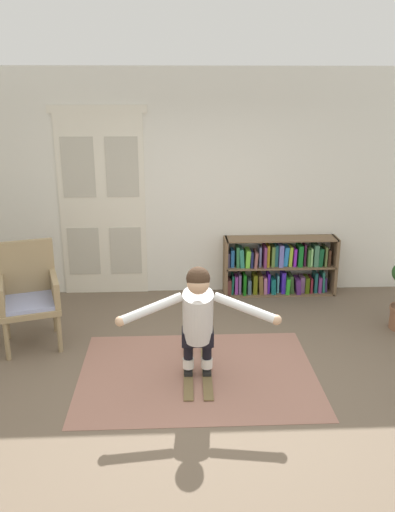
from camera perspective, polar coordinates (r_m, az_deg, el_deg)
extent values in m
plane|color=brown|center=(4.99, 0.73, -14.65)|extent=(7.20, 7.20, 0.00)
cube|color=silver|center=(6.90, -0.49, 7.72)|extent=(6.00, 0.10, 2.90)
cube|color=silver|center=(7.00, -12.43, 5.14)|extent=(0.55, 0.04, 2.35)
cube|color=#B8B3A2|center=(6.89, -12.75, 9.30)|extent=(0.41, 0.01, 0.76)
cube|color=#B8B3A2|center=(7.13, -12.14, 0.51)|extent=(0.41, 0.01, 0.64)
cube|color=silver|center=(6.93, -7.93, 5.26)|extent=(0.55, 0.04, 2.35)
cube|color=#B8B3A2|center=(6.81, -8.13, 9.46)|extent=(0.41, 0.01, 0.76)
cube|color=#B8B3A2|center=(7.06, -7.74, 0.58)|extent=(0.41, 0.01, 0.64)
cube|color=silver|center=(6.80, -10.78, 15.32)|extent=(1.22, 0.04, 0.10)
cube|color=#9C6C5C|center=(5.28, 0.01, -12.59)|extent=(2.29, 1.68, 0.01)
cube|color=brown|center=(7.00, 3.03, -1.16)|extent=(0.04, 0.30, 0.78)
cube|color=brown|center=(7.28, 14.47, -0.95)|extent=(0.04, 0.30, 0.78)
cube|color=brown|center=(7.24, 8.72, -3.89)|extent=(1.45, 0.30, 0.02)
cube|color=brown|center=(7.11, 8.86, -1.06)|extent=(1.45, 0.30, 0.02)
cube|color=brown|center=(6.99, 9.01, 1.86)|extent=(1.45, 0.30, 0.02)
cube|color=brown|center=(7.10, 3.37, -3.20)|extent=(0.05, 0.20, 0.20)
cube|color=#13543F|center=(7.10, 3.75, -2.95)|extent=(0.04, 0.20, 0.25)
cube|color=purple|center=(7.09, 4.17, -3.04)|extent=(0.04, 0.15, 0.25)
cube|color=slate|center=(7.11, 4.52, -2.87)|extent=(0.03, 0.20, 0.27)
cube|color=#146413|center=(7.10, 5.03, -2.90)|extent=(0.04, 0.24, 0.28)
cube|color=#40586A|center=(7.12, 5.54, -3.20)|extent=(0.05, 0.19, 0.19)
cube|color=#5B6110|center=(7.14, 6.15, -2.87)|extent=(0.05, 0.23, 0.26)
cube|color=brown|center=(7.15, 6.75, -2.88)|extent=(0.07, 0.24, 0.26)
cube|color=#A6608A|center=(7.14, 7.26, -3.06)|extent=(0.05, 0.17, 0.23)
cube|color=#5621D3|center=(7.17, 7.60, -2.78)|extent=(0.03, 0.17, 0.28)
cube|color=#115F5F|center=(7.16, 8.09, -3.12)|extent=(0.07, 0.19, 0.21)
cube|color=#50A6B1|center=(7.20, 8.59, -2.89)|extent=(0.03, 0.15, 0.24)
cube|color=#3F25C9|center=(7.18, 9.17, -2.74)|extent=(0.05, 0.16, 0.30)
cube|color=green|center=(7.20, 9.58, -3.05)|extent=(0.05, 0.23, 0.22)
cube|color=#35582A|center=(7.24, 9.98, -2.84)|extent=(0.06, 0.22, 0.24)
cube|color=#4F236C|center=(7.23, 10.66, -3.06)|extent=(0.07, 0.23, 0.21)
cube|color=slate|center=(7.27, 11.12, -2.92)|extent=(0.06, 0.18, 0.22)
cube|color=#3F540D|center=(7.27, 11.61, -2.96)|extent=(0.05, 0.19, 0.22)
cube|color=maroon|center=(7.30, 12.03, -2.95)|extent=(0.03, 0.21, 0.21)
cube|color=#185455|center=(7.31, 12.50, -2.66)|extent=(0.04, 0.19, 0.27)
cube|color=#6B3074|center=(7.33, 12.92, -2.88)|extent=(0.04, 0.20, 0.22)
cube|color=#27786A|center=(7.34, 13.28, -2.57)|extent=(0.04, 0.19, 0.29)
cube|color=#463172|center=(7.36, 13.54, -2.91)|extent=(0.04, 0.15, 0.20)
cube|color=#383452|center=(6.98, 3.33, -0.33)|extent=(0.03, 0.19, 0.19)
cube|color=#225E9E|center=(6.98, 3.75, -0.16)|extent=(0.04, 0.17, 0.23)
cube|color=#2C7242|center=(6.96, 4.31, 0.00)|extent=(0.04, 0.17, 0.28)
cube|color=#2B7F69|center=(6.99, 4.72, -0.08)|extent=(0.07, 0.23, 0.25)
cube|color=#6ECB37|center=(7.00, 5.38, -0.16)|extent=(0.07, 0.22, 0.23)
cube|color=#1D224F|center=(6.99, 5.81, -0.27)|extent=(0.03, 0.19, 0.21)
cube|color=#8D5653|center=(6.99, 6.23, -0.27)|extent=(0.05, 0.24, 0.21)
cube|color=#6A74A9|center=(7.01, 6.72, 0.00)|extent=(0.03, 0.15, 0.27)
cube|color=#753261|center=(7.01, 7.21, 0.04)|extent=(0.03, 0.24, 0.28)
cube|color=#AA8A1D|center=(7.01, 7.57, 0.08)|extent=(0.03, 0.15, 0.29)
cube|color=#5B813A|center=(7.06, 8.06, 0.09)|extent=(0.04, 0.20, 0.27)
cube|color=#24666A|center=(7.07, 8.42, 0.14)|extent=(0.04, 0.17, 0.28)
cube|color=#696BC1|center=(7.06, 8.90, 0.17)|extent=(0.06, 0.22, 0.30)
cube|color=#2A87D1|center=(7.09, 9.45, 0.06)|extent=(0.08, 0.16, 0.26)
cube|color=#99C132|center=(7.09, 9.93, 0.05)|extent=(0.05, 0.16, 0.27)
cube|color=purple|center=(7.09, 10.40, -0.08)|extent=(0.04, 0.14, 0.24)
cube|color=#146F26|center=(7.11, 10.92, 0.14)|extent=(0.06, 0.21, 0.29)
cube|color=#4E1B40|center=(7.15, 11.42, 0.19)|extent=(0.03, 0.15, 0.29)
cube|color=#407B33|center=(7.15, 11.78, -0.05)|extent=(0.03, 0.21, 0.23)
cube|color=#8ED57D|center=(7.14, 12.10, -0.04)|extent=(0.03, 0.15, 0.25)
cube|color=#417658|center=(7.17, 12.51, 0.21)|extent=(0.06, 0.24, 0.29)
cube|color=#124F2C|center=(7.17, 13.03, -0.05)|extent=(0.07, 0.17, 0.24)
cube|color=#526532|center=(7.19, 13.52, 0.09)|extent=(0.03, 0.21, 0.27)
cube|color=#4D2F21|center=(7.22, 13.89, -0.10)|extent=(0.03, 0.17, 0.21)
cylinder|color=#967F5A|center=(5.76, -19.86, -8.64)|extent=(0.06, 0.06, 0.42)
cylinder|color=#967F5A|center=(5.76, -14.66, -8.10)|extent=(0.06, 0.06, 0.42)
cylinder|color=#967F5A|center=(6.23, -19.89, -6.56)|extent=(0.06, 0.06, 0.42)
cylinder|color=#967F5A|center=(6.23, -15.10, -6.07)|extent=(0.06, 0.06, 0.42)
cube|color=#967F5A|center=(5.89, -17.60, -5.20)|extent=(0.75, 0.75, 0.06)
cube|color=#939CC4|center=(5.88, -17.64, -4.75)|extent=(0.67, 0.67, 0.04)
cube|color=#967F5A|center=(6.02, -18.02, -1.16)|extent=(0.59, 0.23, 0.60)
cube|color=#967F5A|center=(5.84, -20.40, -3.93)|extent=(0.22, 0.55, 0.28)
cube|color=#967F5A|center=(5.84, -15.12, -3.39)|extent=(0.22, 0.55, 0.28)
cube|color=brown|center=(5.27, -0.99, -12.50)|extent=(0.11, 0.95, 0.01)
cube|color=brown|center=(5.64, -1.02, -9.93)|extent=(0.09, 0.12, 0.06)
cube|color=black|center=(5.24, -0.99, -12.39)|extent=(0.08, 0.12, 0.04)
cube|color=brown|center=(5.27, 1.01, -12.48)|extent=(0.11, 0.95, 0.01)
cube|color=brown|center=(5.65, 0.84, -9.91)|extent=(0.09, 0.12, 0.06)
cube|color=black|center=(5.24, 1.02, -12.37)|extent=(0.08, 0.12, 0.04)
cylinder|color=white|center=(5.21, -1.00, -11.45)|extent=(0.11, 0.11, 0.10)
cylinder|color=black|center=(5.12, -1.01, -9.50)|extent=(0.09, 0.09, 0.30)
cylinder|color=black|center=(5.05, -1.02, -8.68)|extent=(0.11, 0.11, 0.22)
cylinder|color=white|center=(5.22, 1.02, -11.43)|extent=(0.11, 0.11, 0.10)
cylinder|color=black|center=(5.12, 1.03, -9.48)|extent=(0.09, 0.09, 0.30)
cylinder|color=black|center=(5.05, 1.05, -8.66)|extent=(0.11, 0.11, 0.22)
cube|color=black|center=(5.05, 0.02, -8.69)|extent=(0.30, 0.19, 0.14)
cylinder|color=silver|center=(4.87, 0.04, -6.51)|extent=(0.29, 0.43, 0.58)
sphere|color=tan|center=(4.59, 0.07, -2.94)|extent=(0.20, 0.20, 0.20)
sphere|color=#382619|center=(4.59, 0.07, -2.43)|extent=(0.22, 0.22, 0.21)
cylinder|color=silver|center=(4.64, -5.01, -5.68)|extent=(0.57, 0.28, 0.21)
sphere|color=tan|center=(4.60, -8.34, -6.98)|extent=(0.09, 0.09, 0.09)
cylinder|color=silver|center=(4.66, 5.17, -5.60)|extent=(0.57, 0.31, 0.21)
sphere|color=tan|center=(4.63, 8.52, -6.83)|extent=(0.09, 0.09, 0.09)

